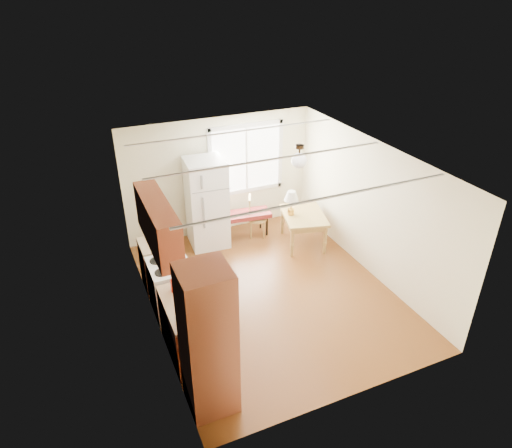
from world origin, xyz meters
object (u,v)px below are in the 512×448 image
bench (242,216)px  chair (253,214)px  dining_table (303,219)px  refrigerator (207,203)px

bench → chair: bearing=-9.8°
bench → chair: 0.25m
dining_table → bench: bearing=158.9°
dining_table → chair: (-0.81, 0.69, -0.06)m
bench → dining_table: (1.05, -0.76, 0.08)m
refrigerator → bench: refrigerator is taller
refrigerator → dining_table: bearing=-19.7°
refrigerator → bench: (0.74, -0.03, -0.43)m
bench → chair: size_ratio=1.38×
bench → chair: chair is taller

